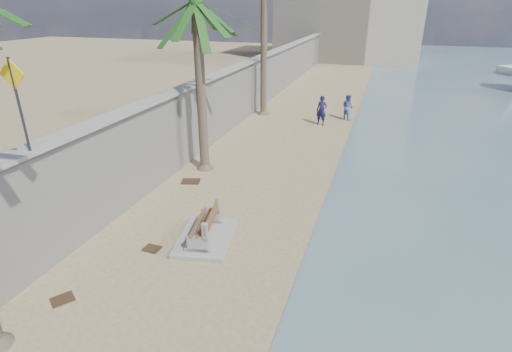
# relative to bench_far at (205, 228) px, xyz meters

# --- Properties ---
(ground_plane) EXTENTS (140.00, 140.00, 0.00)m
(ground_plane) POSITION_rel_bench_far_xyz_m (1.32, -4.10, -0.45)
(ground_plane) COLOR #947F5B
(seawall) EXTENTS (0.45, 70.00, 3.50)m
(seawall) POSITION_rel_bench_far_xyz_m (-3.88, 15.90, 1.30)
(seawall) COLOR gray
(seawall) RESTS_ON ground_plane
(wall_cap) EXTENTS (0.80, 70.00, 0.12)m
(wall_cap) POSITION_rel_bench_far_xyz_m (-3.88, 15.90, 3.10)
(wall_cap) COLOR gray
(wall_cap) RESTS_ON seawall
(end_building) EXTENTS (18.00, 12.00, 14.00)m
(end_building) POSITION_rel_bench_far_xyz_m (-0.68, 47.90, 6.55)
(end_building) COLOR #B7AA93
(end_building) RESTS_ON ground_plane
(bench_far) EXTENTS (2.13, 2.75, 1.03)m
(bench_far) POSITION_rel_bench_far_xyz_m (0.00, 0.00, 0.00)
(bench_far) COLOR gray
(bench_far) RESTS_ON ground_plane
(palm_mid) EXTENTS (5.00, 5.00, 8.11)m
(palm_mid) POSITION_rel_bench_far_xyz_m (-2.59, 5.60, 6.66)
(palm_mid) COLOR brown
(palm_mid) RESTS_ON ground_plane
(pedestrian_sign) EXTENTS (0.78, 0.07, 2.40)m
(pedestrian_sign) POSITION_rel_bench_far_xyz_m (-3.68, -2.60, 4.70)
(pedestrian_sign) COLOR #2D2D33
(pedestrian_sign) RESTS_ON wall_cap
(streetlight) EXTENTS (0.28, 0.28, 5.12)m
(streetlight) POSITION_rel_bench_far_xyz_m (-3.78, 7.90, 6.19)
(streetlight) COLOR #2D2D33
(streetlight) RESTS_ON wall_cap
(person_a) EXTENTS (0.83, 0.61, 2.12)m
(person_a) POSITION_rel_bench_far_xyz_m (1.37, 14.58, 0.61)
(person_a) COLOR #18163C
(person_a) RESTS_ON ground_plane
(person_b) EXTENTS (1.15, 1.11, 1.88)m
(person_b) POSITION_rel_bench_far_xyz_m (2.80, 16.39, 0.49)
(person_b) COLOR #526CAB
(person_b) RESTS_ON ground_plane
(debris_b) EXTENTS (0.70, 0.72, 0.03)m
(debris_b) POSITION_rel_bench_far_xyz_m (-2.36, -3.85, -0.44)
(debris_b) COLOR #382616
(debris_b) RESTS_ON ground_plane
(debris_c) EXTENTS (0.95, 0.84, 0.03)m
(debris_c) POSITION_rel_bench_far_xyz_m (-2.56, 4.03, -0.44)
(debris_c) COLOR #382616
(debris_c) RESTS_ON ground_plane
(debris_d) EXTENTS (0.55, 0.45, 0.03)m
(debris_d) POSITION_rel_bench_far_xyz_m (-1.38, -1.05, -0.44)
(debris_d) COLOR #382616
(debris_d) RESTS_ON ground_plane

